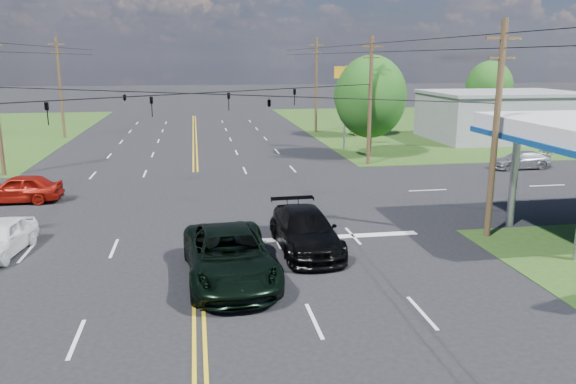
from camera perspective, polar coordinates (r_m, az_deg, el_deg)
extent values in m
plane|color=black|center=(32.49, -9.31, -0.78)|extent=(280.00, 280.00, 0.00)
cube|color=#244415|center=(72.89, 19.40, 6.50)|extent=(46.00, 48.00, 0.03)
cube|color=silver|center=(25.28, 2.23, -4.74)|extent=(10.00, 0.50, 0.02)
cube|color=gray|center=(59.83, 20.80, 7.14)|extent=(14.00, 10.00, 4.40)
cylinder|color=#A5A5AA|center=(28.80, 21.96, 1.32)|extent=(0.36, 0.36, 4.65)
cylinder|color=#3D2D1A|center=(26.13, 20.34, 5.72)|extent=(0.28, 0.28, 9.50)
cube|color=#3D2D1A|center=(25.95, 21.07, 14.38)|extent=(1.60, 0.12, 0.12)
cube|color=#3D2D1A|center=(25.94, 20.91, 12.62)|extent=(1.20, 0.10, 0.10)
cylinder|color=#3D2D1A|center=(42.63, 8.33, 9.10)|extent=(0.28, 0.28, 9.50)
cube|color=#3D2D1A|center=(42.52, 8.52, 14.41)|extent=(1.60, 0.12, 0.12)
cube|color=#3D2D1A|center=(42.51, 8.48, 13.34)|extent=(1.20, 0.10, 0.10)
cylinder|color=#3D2D1A|center=(61.01, -22.13, 9.78)|extent=(0.28, 0.28, 10.00)
cube|color=#3D2D1A|center=(60.96, -22.49, 13.72)|extent=(1.60, 0.12, 0.12)
cube|color=#3D2D1A|center=(60.95, -22.42, 12.97)|extent=(1.20, 0.10, 0.10)
cylinder|color=#3D2D1A|center=(60.96, 2.87, 10.74)|extent=(0.28, 0.28, 10.00)
cube|color=#3D2D1A|center=(60.91, 2.92, 14.69)|extent=(1.60, 0.12, 0.12)
cube|color=#3D2D1A|center=(60.90, 2.91, 13.93)|extent=(1.20, 0.10, 0.10)
imported|color=black|center=(27.93, -23.26, 7.31)|extent=(0.17, 0.21, 1.05)
imported|color=black|center=(30.26, -13.67, 8.41)|extent=(0.17, 0.21, 1.05)
imported|color=black|center=(33.11, -6.04, 9.12)|extent=(0.17, 0.21, 1.05)
imported|color=black|center=(36.66, 0.67, 9.61)|extent=(0.17, 0.21, 1.05)
imported|color=black|center=(34.52, -16.27, 9.29)|extent=(1.24, 0.26, 0.50)
imported|color=black|center=(29.15, -1.93, 9.14)|extent=(1.24, 0.26, 0.50)
cylinder|color=black|center=(32.22, 14.68, 14.83)|extent=(0.04, 100.00, 0.04)
cylinder|color=black|center=(32.21, 14.62, 13.77)|extent=(0.04, 100.00, 0.04)
cylinder|color=#3D2D1A|center=(46.10, 8.27, 5.55)|extent=(0.36, 0.36, 3.30)
ellipsoid|color=#124617|center=(45.78, 8.41, 9.55)|extent=(5.70, 5.70, 6.60)
cylinder|color=#3D2D1A|center=(58.24, 7.06, 7.00)|extent=(0.36, 0.36, 2.86)
ellipsoid|color=#124617|center=(58.00, 7.14, 9.75)|extent=(4.94, 4.94, 5.72)
cylinder|color=#3D2D1A|center=(70.52, 19.55, 7.54)|extent=(0.36, 0.36, 3.08)
ellipsoid|color=#124617|center=(70.31, 19.75, 9.98)|extent=(5.32, 5.32, 6.16)
imported|color=black|center=(20.53, -5.96, -6.46)|extent=(3.46, 6.83, 1.85)
imported|color=black|center=(23.58, 1.77, -3.93)|extent=(2.56, 5.92, 1.70)
imported|color=white|center=(25.88, -27.19, -4.15)|extent=(2.29, 4.48, 1.46)
imported|color=#9A140B|center=(34.72, -25.70, 0.31)|extent=(4.69, 2.02, 1.58)
imported|color=#9F9FA4|center=(44.35, 22.54, 3.02)|extent=(4.47, 1.94, 1.28)
cylinder|color=#A5A5AA|center=(49.46, 5.81, 8.47)|extent=(0.20, 0.20, 7.28)
cube|color=orange|center=(49.29, 5.90, 11.99)|extent=(2.02, 0.52, 1.00)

